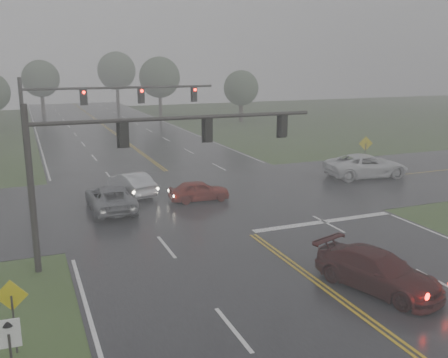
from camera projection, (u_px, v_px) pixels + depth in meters
name	position (u px, v px, depth m)	size (l,w,h in m)	color
main_road	(211.00, 204.00, 30.58)	(18.00, 160.00, 0.02)	black
cross_street	(200.00, 196.00, 32.38)	(120.00, 14.00, 0.02)	black
stop_bar	(324.00, 222.00, 27.18)	(8.50, 0.50, 0.01)	silver
sedan_maroon	(376.00, 289.00, 19.23)	(2.07, 5.09, 1.48)	#340909
sedan_red	(199.00, 201.00, 31.32)	(1.52, 3.79, 1.29)	maroon
sedan_silver	(132.00, 195.00, 32.74)	(1.58, 4.53, 1.49)	#B9BCC2
car_grey	(111.00, 210.00, 29.33)	(2.43, 5.28, 1.47)	slate
pickup_white	(366.00, 177.00, 37.67)	(2.89, 6.27, 1.74)	silver
signal_gantry_near	(128.00, 150.00, 21.17)	(12.83, 0.30, 6.97)	black
signal_gantry_far	(88.00, 106.00, 37.53)	(14.72, 0.38, 7.45)	black
sign_diamond_west	(12.00, 304.00, 14.69)	(0.96, 0.27, 2.35)	black
sign_arrow_white	(10.00, 348.00, 12.13)	(0.56, 0.10, 2.53)	black
sign_diamond_east	(366.00, 147.00, 39.54)	(1.14, 0.28, 2.77)	black
tree_ne_a	(160.00, 77.00, 76.66)	(6.28, 6.28, 9.23)	#2E241E
tree_n_mid	(41.00, 79.00, 80.43)	(5.95, 5.95, 8.74)	#2E241E
tree_e_near	(241.00, 88.00, 70.60)	(4.97, 4.97, 7.31)	#2E241E
tree_n_far	(116.00, 71.00, 91.65)	(6.98, 6.98, 10.25)	#2E241E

